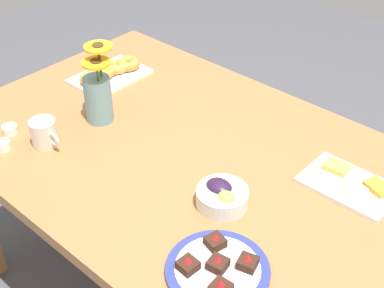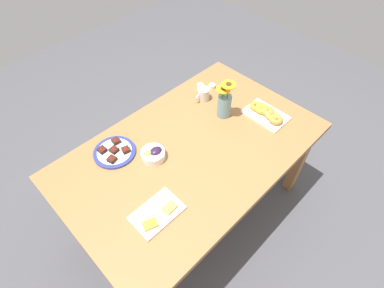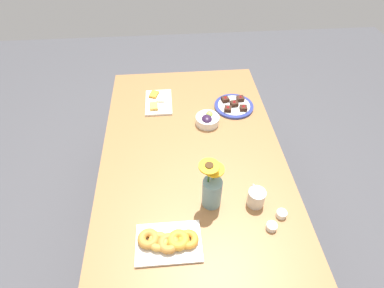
{
  "view_description": "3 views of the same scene",
  "coord_description": "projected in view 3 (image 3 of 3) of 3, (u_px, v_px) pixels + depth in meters",
  "views": [
    {
      "loc": [
        0.87,
        -0.97,
        1.74
      ],
      "look_at": [
        0.0,
        0.0,
        0.78
      ],
      "focal_mm": 50.0,
      "sensor_mm": 36.0,
      "label": 1
    },
    {
      "loc": [
        0.83,
        0.83,
        2.13
      ],
      "look_at": [
        0.0,
        0.0,
        0.78
      ],
      "focal_mm": 28.0,
      "sensor_mm": 36.0,
      "label": 2
    },
    {
      "loc": [
        -1.15,
        0.1,
        1.95
      ],
      "look_at": [
        0.0,
        0.0,
        0.78
      ],
      "focal_mm": 28.0,
      "sensor_mm": 36.0,
      "label": 3
    }
  ],
  "objects": [
    {
      "name": "croissant_platter",
      "position": [
        168.0,
        241.0,
        1.26
      ],
      "size": [
        0.19,
        0.28,
        0.05
      ],
      "color": "white",
      "rests_on": "dining_table"
    },
    {
      "name": "cheese_platter",
      "position": [
        158.0,
        102.0,
        1.96
      ],
      "size": [
        0.26,
        0.17,
        0.03
      ],
      "color": "white",
      "rests_on": "dining_table"
    },
    {
      "name": "jam_cup_berry",
      "position": [
        272.0,
        226.0,
        1.32
      ],
      "size": [
        0.05,
        0.05,
        0.03
      ],
      "color": "white",
      "rests_on": "dining_table"
    },
    {
      "name": "dessert_plate",
      "position": [
        234.0,
        106.0,
        1.93
      ],
      "size": [
        0.25,
        0.25,
        0.05
      ],
      "color": "navy",
      "rests_on": "dining_table"
    },
    {
      "name": "flower_vase",
      "position": [
        212.0,
        190.0,
        1.36
      ],
      "size": [
        0.11,
        0.12,
        0.27
      ],
      "color": "#6B939E",
      "rests_on": "dining_table"
    },
    {
      "name": "ground_plane",
      "position": [
        192.0,
        218.0,
        2.2
      ],
      "size": [
        6.0,
        6.0,
        0.0
      ],
      "primitive_type": "plane",
      "color": "#4C4C51"
    },
    {
      "name": "jam_cup_honey",
      "position": [
        282.0,
        214.0,
        1.37
      ],
      "size": [
        0.05,
        0.05,
        0.03
      ],
      "color": "white",
      "rests_on": "dining_table"
    },
    {
      "name": "grape_bowl",
      "position": [
        207.0,
        120.0,
        1.81
      ],
      "size": [
        0.14,
        0.14,
        0.07
      ],
      "color": "white",
      "rests_on": "dining_table"
    },
    {
      "name": "coffee_mug",
      "position": [
        256.0,
        197.0,
        1.4
      ],
      "size": [
        0.12,
        0.08,
        0.09
      ],
      "color": "beige",
      "rests_on": "dining_table"
    },
    {
      "name": "dining_table",
      "position": [
        192.0,
        159.0,
        1.74
      ],
      "size": [
        1.6,
        1.0,
        0.74
      ],
      "color": "#9E6B3D",
      "rests_on": "ground_plane"
    }
  ]
}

